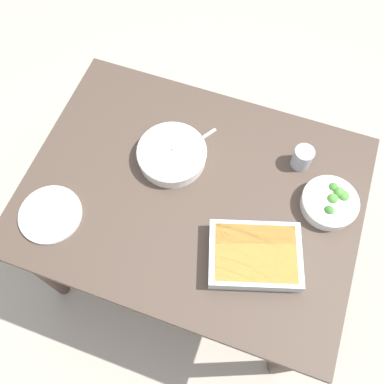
{
  "coord_description": "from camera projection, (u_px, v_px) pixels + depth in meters",
  "views": [
    {
      "loc": [
        0.21,
        -0.6,
        2.1
      ],
      "look_at": [
        0.0,
        0.0,
        0.74
      ],
      "focal_mm": 39.11,
      "sensor_mm": 36.0,
      "label": 1
    }
  ],
  "objects": [
    {
      "name": "baking_dish",
      "position": [
        255.0,
        255.0,
        1.36
      ],
      "size": [
        0.35,
        0.3,
        0.06
      ],
      "color": "silver",
      "rests_on": "dining_table"
    },
    {
      "name": "broccoli_bowl",
      "position": [
        330.0,
        202.0,
        1.45
      ],
      "size": [
        0.2,
        0.2,
        0.07
      ],
      "color": "white",
      "rests_on": "dining_table"
    },
    {
      "name": "side_plate",
      "position": [
        50.0,
        214.0,
        1.45
      ],
      "size": [
        0.22,
        0.22,
        0.01
      ],
      "primitive_type": "cylinder",
      "color": "silver",
      "rests_on": "dining_table"
    },
    {
      "name": "drink_cup",
      "position": [
        302.0,
        158.0,
        1.51
      ],
      "size": [
        0.07,
        0.07,
        0.08
      ],
      "color": "#B2BCC6",
      "rests_on": "dining_table"
    },
    {
      "name": "ground_plane",
      "position": [
        192.0,
        252.0,
        2.17
      ],
      "size": [
        6.0,
        6.0,
        0.0
      ],
      "primitive_type": "plane",
      "color": "#B2A899"
    },
    {
      "name": "dining_table",
      "position": [
        192.0,
        202.0,
        1.58
      ],
      "size": [
        1.2,
        0.9,
        0.74
      ],
      "color": "#4C3D33",
      "rests_on": "ground_plane"
    },
    {
      "name": "stew_bowl",
      "position": [
        172.0,
        154.0,
        1.53
      ],
      "size": [
        0.26,
        0.26,
        0.06
      ],
      "color": "white",
      "rests_on": "dining_table"
    },
    {
      "name": "spoon_by_stew",
      "position": [
        192.0,
        145.0,
        1.58
      ],
      "size": [
        0.11,
        0.16,
        0.01
      ],
      "color": "silver",
      "rests_on": "dining_table"
    }
  ]
}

